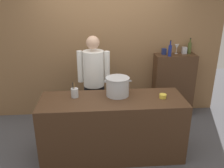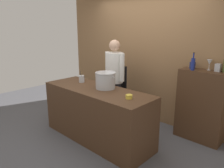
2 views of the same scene
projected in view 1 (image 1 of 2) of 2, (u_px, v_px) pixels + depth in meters
name	position (u px, v px, depth m)	size (l,w,h in m)	color
ground_plane	(112.00, 153.00, 3.62)	(8.00, 8.00, 0.00)	#4C4C51
brick_back_panel	(106.00, 38.00, 4.38)	(4.40, 0.10, 3.00)	olive
prep_counter	(112.00, 127.00, 3.45)	(2.02, 0.70, 0.90)	#472D1C
bar_cabinet	(173.00, 85.00, 4.60)	(0.76, 0.32, 1.21)	#472D1C
chef	(94.00, 78.00, 3.91)	(0.53, 0.38, 1.66)	black
stockpot_large	(118.00, 86.00, 3.37)	(0.40, 0.34, 0.27)	#B7BABF
utensil_crock	(75.00, 93.00, 3.33)	(0.10, 0.10, 0.22)	#B7BABF
butter_jar	(163.00, 96.00, 3.31)	(0.10, 0.10, 0.06)	yellow
wine_bottle_cobalt	(170.00, 50.00, 4.23)	(0.06, 0.06, 0.29)	navy
wine_bottle_olive	(190.00, 48.00, 4.43)	(0.07, 0.07, 0.29)	#475123
wine_glass_short	(177.00, 47.00, 4.42)	(0.08, 0.08, 0.17)	silver
spice_tin_navy	(164.00, 51.00, 4.38)	(0.07, 0.07, 0.11)	navy
spice_tin_silver	(184.00, 50.00, 4.43)	(0.08, 0.08, 0.12)	#B2B2B7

